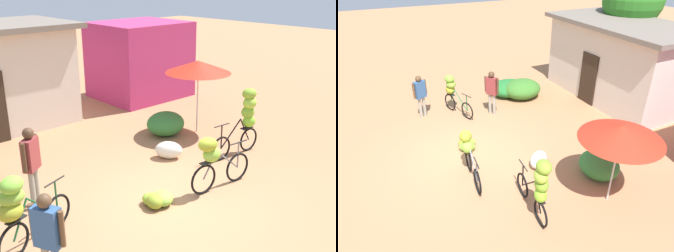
# 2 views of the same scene
# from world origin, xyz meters

# --- Properties ---
(ground_plane) EXTENTS (60.00, 60.00, 0.00)m
(ground_plane) POSITION_xyz_m (0.00, 0.00, 0.00)
(ground_plane) COLOR #A9744D
(shop_pink) EXTENTS (3.20, 2.80, 2.80)m
(shop_pink) POSITION_xyz_m (4.62, 6.72, 1.40)
(shop_pink) COLOR #B52F65
(shop_pink) RESTS_ON ground
(hedge_bush_mid) EXTENTS (1.15, 1.03, 0.69)m
(hedge_bush_mid) POSITION_xyz_m (2.43, 2.93, 0.34)
(hedge_bush_mid) COLOR #337733
(hedge_bush_mid) RESTS_ON ground
(market_umbrella) EXTENTS (1.89, 1.89, 2.14)m
(market_umbrella) POSITION_xyz_m (3.30, 2.50, 1.96)
(market_umbrella) COLOR beige
(market_umbrella) RESTS_ON ground
(bicycle_leftmost) EXTENTS (1.62, 0.69, 1.45)m
(bicycle_leftmost) POSITION_xyz_m (-3.04, 0.53, 0.87)
(bicycle_leftmost) COLOR black
(bicycle_leftmost) RESTS_ON ground
(bicycle_near_pile) EXTENTS (1.68, 0.45, 1.29)m
(bicycle_near_pile) POSITION_xyz_m (0.89, -0.25, 0.77)
(bicycle_near_pile) COLOR black
(bicycle_near_pile) RESTS_ON ground
(bicycle_center_loaded) EXTENTS (1.65, 0.42, 1.72)m
(bicycle_center_loaded) POSITION_xyz_m (3.07, 0.59, 1.01)
(bicycle_center_loaded) COLOR black
(bicycle_center_loaded) RESTS_ON ground
(banana_pile_on_ground) EXTENTS (0.75, 0.68, 0.29)m
(banana_pile_on_ground) POSITION_xyz_m (-0.40, 0.12, 0.14)
(banana_pile_on_ground) COLOR olive
(banana_pile_on_ground) RESTS_ON ground
(produce_sack) EXTENTS (0.78, 0.82, 0.44)m
(produce_sack) POSITION_xyz_m (1.37, 1.66, 0.22)
(produce_sack) COLOR silver
(produce_sack) RESTS_ON ground
(person_vendor) EXTENTS (0.35, 0.53, 1.61)m
(person_vendor) POSITION_xyz_m (-3.13, -0.64, 0.98)
(person_vendor) COLOR gray
(person_vendor) RESTS_ON ground
(person_bystander) EXTENTS (0.48, 0.40, 1.68)m
(person_bystander) POSITION_xyz_m (-2.20, 1.77, 1.03)
(person_bystander) COLOR gray
(person_bystander) RESTS_ON ground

